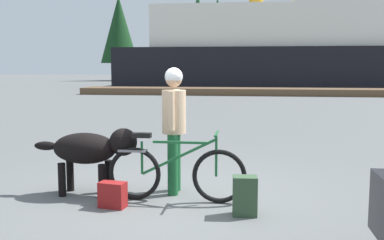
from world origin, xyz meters
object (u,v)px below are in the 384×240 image
Objects in this scene: dog at (92,149)px; ferry_boat at (300,49)px; person_cyclist at (174,118)px; bicycle at (175,172)px; handbag_pannier at (113,195)px; backpack at (245,196)px.

dog is 0.05× the size of ferry_boat.
dog is at bearing -167.35° from person_cyclist.
bicycle is 31.40m from ferry_boat.
handbag_pannier is (-0.71, -0.35, -0.22)m from bicycle.
person_cyclist is at bearing 101.69° from bicycle.
bicycle is at bearing -78.31° from person_cyclist.
ferry_boat is (4.67, 30.56, 2.04)m from person_cyclist.
person_cyclist is at bearing -98.68° from ferry_boat.
person_cyclist reaches higher than bicycle.
ferry_boat is (5.30, 31.30, 2.91)m from handbag_pannier.
handbag_pannier is 0.01× the size of ferry_boat.
person_cyclist reaches higher than handbag_pannier.
person_cyclist is 30.98m from ferry_boat.
handbag_pannier is 31.88m from ferry_boat.
backpack is (0.97, -0.81, -0.79)m from person_cyclist.
bicycle is at bearing 26.16° from handbag_pannier.
ferry_boat reaches higher than person_cyclist.
ferry_boat is (4.58, 30.95, 2.69)m from bicycle.
person_cyclist is at bearing 12.65° from dog.
dog is at bearing -100.55° from ferry_boat.
ferry_boat is at bearing 81.57° from bicycle.
backpack is 1.60m from handbag_pannier.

